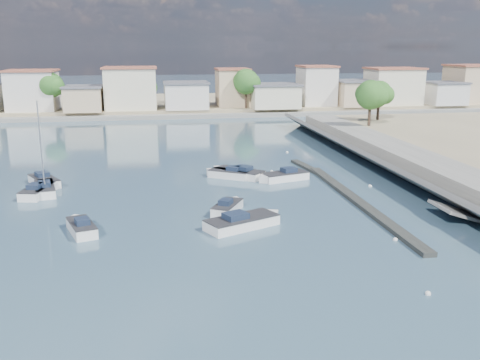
% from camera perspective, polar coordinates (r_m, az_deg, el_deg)
% --- Properties ---
extents(ground, '(400.00, 400.00, 0.00)m').
position_cam_1_polar(ground, '(75.59, -0.92, 3.68)').
color(ground, '#2C4259').
rests_on(ground, ground).
extents(seawall_walkway, '(5.00, 90.00, 1.80)m').
position_cam_1_polar(seawall_walkway, '(56.44, 22.26, -0.02)').
color(seawall_walkway, slate).
rests_on(seawall_walkway, ground).
extents(breakwater, '(2.00, 31.02, 0.35)m').
position_cam_1_polar(breakwater, '(51.30, 11.23, -1.40)').
color(breakwater, black).
rests_on(breakwater, ground).
extents(far_shore_land, '(160.00, 40.00, 1.40)m').
position_cam_1_polar(far_shore_land, '(126.69, -4.38, 8.15)').
color(far_shore_land, gray).
rests_on(far_shore_land, ground).
extents(far_shore_quay, '(160.00, 2.50, 0.80)m').
position_cam_1_polar(far_shore_quay, '(105.95, -3.38, 6.85)').
color(far_shore_quay, slate).
rests_on(far_shore_quay, ground).
extents(far_town, '(113.01, 12.80, 8.35)m').
position_cam_1_polar(far_town, '(112.90, 1.76, 9.63)').
color(far_town, beige).
rests_on(far_town, far_shore_land).
extents(shore_trees, '(74.56, 38.32, 7.92)m').
position_cam_1_polar(shore_trees, '(103.73, 1.40, 9.95)').
color(shore_trees, '#38281E').
rests_on(shore_trees, ground).
extents(motorboat_a, '(2.77, 4.47, 1.48)m').
position_cam_1_polar(motorboat_a, '(42.06, -16.60, -4.87)').
color(motorboat_a, white).
rests_on(motorboat_a, ground).
extents(motorboat_b, '(3.20, 4.19, 1.48)m').
position_cam_1_polar(motorboat_b, '(45.16, -1.27, -2.97)').
color(motorboat_b, white).
rests_on(motorboat_b, ground).
extents(motorboat_c, '(5.48, 5.38, 1.48)m').
position_cam_1_polar(motorboat_c, '(57.42, -0.35, 0.74)').
color(motorboat_c, white).
rests_on(motorboat_c, ground).
extents(motorboat_d, '(5.54, 3.37, 1.48)m').
position_cam_1_polar(motorboat_d, '(55.97, 4.55, 0.34)').
color(motorboat_d, white).
rests_on(motorboat_d, ground).
extents(motorboat_e, '(2.81, 5.22, 1.48)m').
position_cam_1_polar(motorboat_e, '(53.74, -20.67, -1.11)').
color(motorboat_e, white).
rests_on(motorboat_e, ground).
extents(motorboat_f, '(4.67, 3.85, 1.48)m').
position_cam_1_polar(motorboat_f, '(57.04, -1.33, 0.64)').
color(motorboat_f, white).
rests_on(motorboat_f, ground).
extents(motorboat_g, '(3.87, 5.16, 1.48)m').
position_cam_1_polar(motorboat_g, '(57.09, -20.08, -0.21)').
color(motorboat_g, white).
rests_on(motorboat_g, ground).
extents(motorboat_h, '(6.35, 4.55, 1.48)m').
position_cam_1_polar(motorboat_h, '(41.53, 0.55, -4.50)').
color(motorboat_h, white).
rests_on(motorboat_h, ground).
extents(sailboat, '(2.82, 5.70, 9.00)m').
position_cam_1_polar(sailboat, '(54.38, -20.12, -0.85)').
color(sailboat, white).
rests_on(sailboat, ground).
extents(mooring_buoys, '(12.13, 42.07, 0.34)m').
position_cam_1_polar(mooring_buoys, '(51.94, 8.33, -1.22)').
color(mooring_buoys, white).
rests_on(mooring_buoys, ground).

